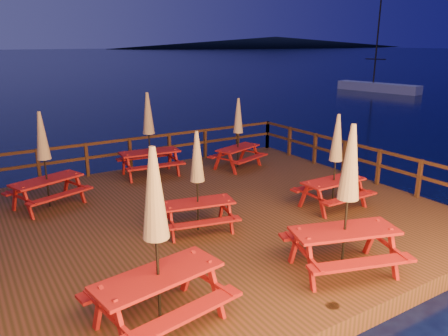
{
  "coord_description": "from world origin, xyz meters",
  "views": [
    {
      "loc": [
        -4.89,
        -9.02,
        4.65
      ],
      "look_at": [
        1.11,
        0.6,
        1.33
      ],
      "focal_mm": 35.0,
      "sensor_mm": 36.0,
      "label": 1
    }
  ],
  "objects_px": {
    "picnic_table_2": "(156,237)",
    "sailboat": "(378,87)",
    "picnic_table_0": "(44,158)",
    "picnic_table_1": "(335,160)"
  },
  "relations": [
    {
      "from": "picnic_table_2",
      "to": "sailboat",
      "type": "bearing_deg",
      "value": 25.51
    },
    {
      "from": "sailboat",
      "to": "picnic_table_2",
      "type": "relative_size",
      "value": 4.17
    },
    {
      "from": "picnic_table_0",
      "to": "picnic_table_2",
      "type": "height_order",
      "value": "picnic_table_2"
    },
    {
      "from": "sailboat",
      "to": "picnic_table_0",
      "type": "xyz_separation_m",
      "value": [
        -32.44,
        -15.9,
        1.33
      ]
    },
    {
      "from": "picnic_table_0",
      "to": "picnic_table_2",
      "type": "xyz_separation_m",
      "value": [
        0.45,
        -6.16,
        0.15
      ]
    },
    {
      "from": "picnic_table_2",
      "to": "picnic_table_0",
      "type": "bearing_deg",
      "value": 85.14
    },
    {
      "from": "picnic_table_0",
      "to": "sailboat",
      "type": "bearing_deg",
      "value": 6.35
    },
    {
      "from": "sailboat",
      "to": "picnic_table_1",
      "type": "distance_m",
      "value": 32.83
    },
    {
      "from": "picnic_table_0",
      "to": "picnic_table_1",
      "type": "height_order",
      "value": "picnic_table_0"
    },
    {
      "from": "sailboat",
      "to": "picnic_table_0",
      "type": "relative_size",
      "value": 4.65
    }
  ]
}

